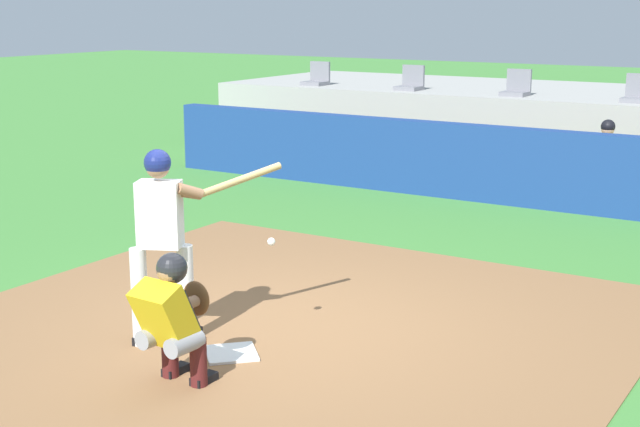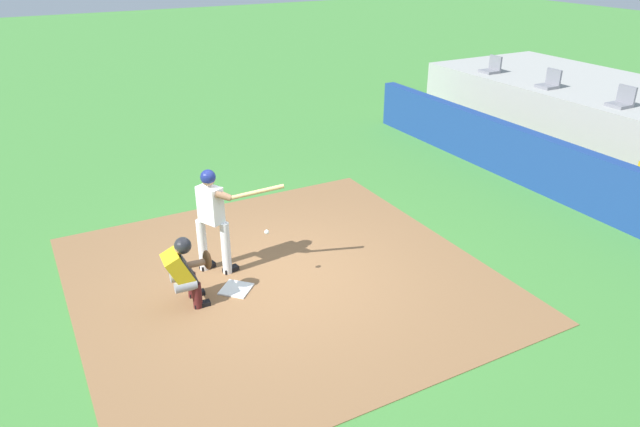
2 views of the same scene
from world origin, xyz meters
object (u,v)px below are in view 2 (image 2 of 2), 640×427
(catcher_crouched, at_px, (186,269))
(stadium_seat_1, at_px, (550,83))
(home_plate, at_px, (236,289))
(batter_at_plate, at_px, (213,215))
(stadium_seat_0, at_px, (492,68))
(stadium_seat_2, at_px, (622,101))

(catcher_crouched, distance_m, stadium_seat_1, 11.44)
(home_plate, bearing_deg, batter_at_plate, -175.11)
(stadium_seat_0, height_order, stadium_seat_2, same)
(stadium_seat_0, height_order, stadium_seat_1, same)
(stadium_seat_1, bearing_deg, catcher_crouched, -73.41)
(stadium_seat_1, bearing_deg, home_plate, -72.29)
(home_plate, bearing_deg, catcher_crouched, -89.52)
(batter_at_plate, bearing_deg, catcher_crouched, -45.14)
(batter_at_plate, distance_m, catcher_crouched, 1.07)
(home_plate, xyz_separation_m, batter_at_plate, (-0.68, -0.06, 1.01))
(home_plate, relative_size, stadium_seat_2, 0.92)
(batter_at_plate, xyz_separation_m, stadium_seat_1, (-2.57, 10.24, 0.50))
(batter_at_plate, bearing_deg, stadium_seat_2, 92.24)
(stadium_seat_0, distance_m, stadium_seat_1, 2.17)
(batter_at_plate, bearing_deg, home_plate, 4.89)
(home_plate, distance_m, stadium_seat_0, 11.63)
(catcher_crouched, xyz_separation_m, stadium_seat_0, (-5.42, 10.93, 0.93))
(home_plate, xyz_separation_m, stadium_seat_0, (-5.42, 10.18, 1.51))
(catcher_crouched, bearing_deg, stadium_seat_1, 106.59)
(stadium_seat_2, bearing_deg, stadium_seat_0, 180.00)
(batter_at_plate, distance_m, stadium_seat_2, 10.26)
(stadium_seat_1, height_order, stadium_seat_2, same)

